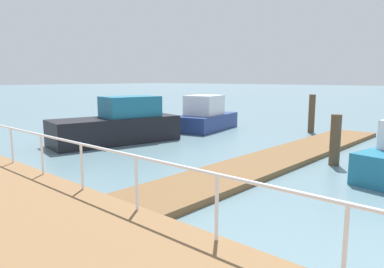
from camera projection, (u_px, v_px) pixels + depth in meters
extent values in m
plane|color=slate|center=(15.00, 136.00, 18.22)|extent=(300.00, 300.00, 0.00)
cube|color=brown|center=(284.00, 157.00, 12.94)|extent=(15.62, 2.00, 0.18)
cylinder|color=white|center=(345.00, 247.00, 4.23)|extent=(0.06, 0.06, 1.05)
cylinder|color=white|center=(217.00, 208.00, 5.51)|extent=(0.06, 0.06, 1.05)
cylinder|color=white|center=(137.00, 183.00, 6.79)|extent=(0.06, 0.06, 1.05)
cylinder|color=white|center=(82.00, 167.00, 8.07)|extent=(0.06, 0.06, 1.05)
cylinder|color=white|center=(42.00, 155.00, 9.34)|extent=(0.06, 0.06, 1.05)
cylinder|color=white|center=(12.00, 145.00, 10.62)|extent=(0.06, 0.06, 1.05)
cylinder|color=white|center=(59.00, 139.00, 8.62)|extent=(0.06, 25.10, 0.06)
cylinder|color=brown|center=(335.00, 140.00, 11.93)|extent=(0.34, 0.34, 1.72)
cylinder|color=brown|center=(312.00, 114.00, 19.19)|extent=(0.34, 0.34, 2.05)
cube|color=black|center=(116.00, 130.00, 16.19)|extent=(6.02, 3.15, 1.15)
cube|color=#1E6B8C|center=(130.00, 106.00, 16.47)|extent=(2.76, 2.10, 0.93)
cube|color=navy|center=(206.00, 122.00, 20.44)|extent=(4.63, 2.90, 0.87)
cube|color=white|center=(204.00, 105.00, 20.10)|extent=(2.22, 2.01, 1.09)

